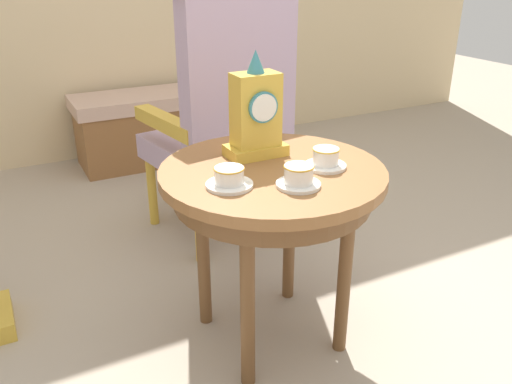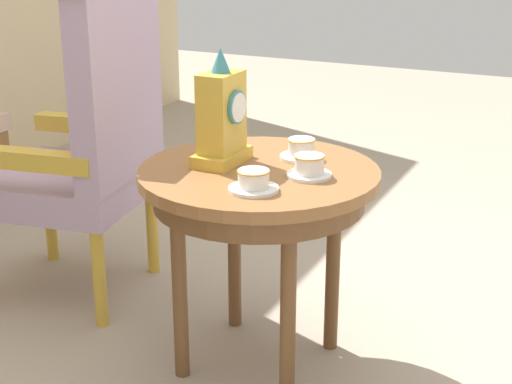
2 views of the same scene
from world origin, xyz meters
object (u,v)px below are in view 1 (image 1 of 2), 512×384
object	(u,v)px
side_table	(272,191)
mantel_clock	(256,115)
teacup_left	(230,178)
teacup_center	(326,159)
window_bench	(164,125)
teacup_right	(299,177)
armchair	(225,114)

from	to	relation	value
side_table	mantel_clock	bearing A→B (deg)	87.34
teacup_left	side_table	bearing A→B (deg)	22.35
teacup_center	window_bench	xyz separation A→B (m)	(0.10, 1.95, -0.43)
mantel_clock	window_bench	xyz separation A→B (m)	(0.24, 1.76, -0.54)
teacup_left	mantel_clock	world-z (taller)	mantel_clock
window_bench	teacup_left	bearing A→B (deg)	-102.10
teacup_right	window_bench	bearing A→B (deg)	83.12
teacup_right	armchair	distance (m)	0.90
window_bench	mantel_clock	bearing A→B (deg)	-97.68
side_table	teacup_left	world-z (taller)	teacup_left
teacup_center	window_bench	world-z (taller)	teacup_center
teacup_right	side_table	bearing A→B (deg)	88.85
teacup_right	window_bench	distance (m)	2.10
side_table	window_bench	world-z (taller)	side_table
teacup_right	armchair	bearing A→B (deg)	79.15
teacup_left	mantel_clock	bearing A→B (deg)	46.81
side_table	mantel_clock	size ratio (longest dim) A/B	2.07
teacup_left	teacup_right	size ratio (longest dim) A/B	1.06
mantel_clock	armchair	size ratio (longest dim) A/B	0.29
teacup_center	teacup_left	bearing A→B (deg)	-179.77
side_table	teacup_center	size ratio (longest dim) A/B	5.44
teacup_left	window_bench	xyz separation A→B (m)	(0.42, 1.95, -0.43)
side_table	window_bench	xyz separation A→B (m)	(0.24, 1.88, -0.33)
side_table	armchair	distance (m)	0.75
armchair	teacup_right	bearing A→B (deg)	-100.85
armchair	window_bench	size ratio (longest dim) A/B	1.03
armchair	mantel_clock	bearing A→B (deg)	-104.84
mantel_clock	teacup_center	bearing A→B (deg)	-53.85
mantel_clock	armchair	bearing A→B (deg)	75.16
teacup_center	teacup_right	bearing A→B (deg)	-150.18
side_table	armchair	world-z (taller)	armchair
teacup_center	armchair	size ratio (longest dim) A/B	0.11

